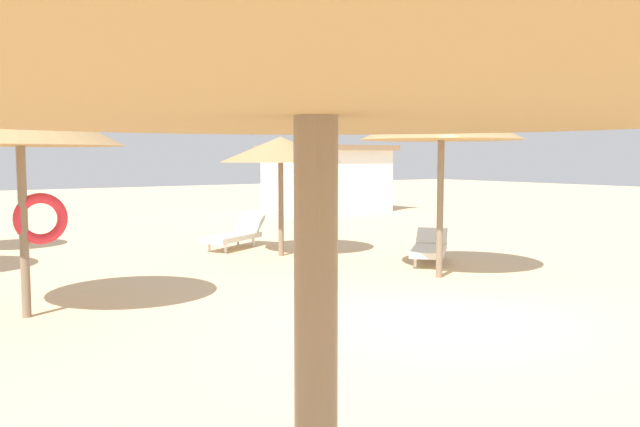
{
  "coord_description": "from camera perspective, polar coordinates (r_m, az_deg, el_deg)",
  "views": [
    {
      "loc": [
        -6.35,
        -6.07,
        2.16
      ],
      "look_at": [
        0.0,
        3.0,
        1.2
      ],
      "focal_mm": 36.78,
      "sensor_mm": 36.0,
      "label": 1
    }
  ],
  "objects": [
    {
      "name": "lounger_0",
      "position": [
        15.6,
        -7.4,
        -1.87
      ],
      "size": [
        1.95,
        1.48,
        0.74
      ],
      "color": "silver",
      "rests_on": "ground"
    },
    {
      "name": "parasol_2",
      "position": [
        11.83,
        10.52,
        7.84
      ],
      "size": [
        2.88,
        2.88,
        3.11
      ],
      "color": "#75604C",
      "rests_on": "ground"
    },
    {
      "name": "beach_cabana",
      "position": [
        26.42,
        0.5,
        3.14
      ],
      "size": [
        4.24,
        4.2,
        2.61
      ],
      "color": "white",
      "rests_on": "ground"
    },
    {
      "name": "parasol_1",
      "position": [
        1.79,
        -0.37,
        17.06
      ],
      "size": [
        3.03,
        3.03,
        2.82
      ],
      "color": "#75604C",
      "rests_on": "ground"
    },
    {
      "name": "parasol_0",
      "position": [
        14.24,
        -3.44,
        5.55
      ],
      "size": [
        2.65,
        2.65,
        2.6
      ],
      "color": "#75604C",
      "rests_on": "ground"
    },
    {
      "name": "parasol_6",
      "position": [
        9.56,
        -24.67,
        7.31
      ],
      "size": [
        2.68,
        2.68,
        3.0
      ],
      "color": "#75604C",
      "rests_on": "ground"
    },
    {
      "name": "ground_plane",
      "position": [
        9.04,
        11.1,
        -8.95
      ],
      "size": [
        80.0,
        80.0,
        0.0
      ],
      "primitive_type": "plane",
      "color": "#DBBA8C"
    },
    {
      "name": "lounger_2",
      "position": [
        13.57,
        9.51,
        -2.95
      ],
      "size": [
        1.86,
        1.75,
        0.63
      ],
      "color": "silver",
      "rests_on": "ground"
    }
  ]
}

